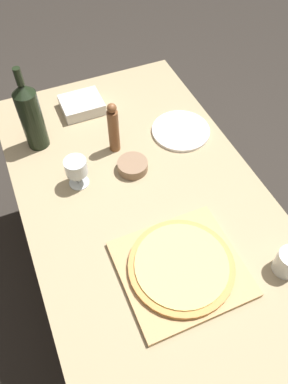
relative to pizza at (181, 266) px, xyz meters
The scene contains 11 objects.
ground_plane 0.87m from the pizza, 88.74° to the left, with size 12.00×12.00×0.00m, color #2D2823.
dining_table 0.35m from the pizza, 88.74° to the left, with size 0.90×1.54×0.77m.
cutting_board 0.02m from the pizza, behind, with size 0.39×0.37×0.02m.
pizza is the anchor object (origin of this frame).
wine_bottle 0.82m from the pizza, 111.14° to the left, with size 0.09×0.09×0.37m.
pepper_mill 0.61m from the pizza, 90.59° to the left, with size 0.04×0.04×0.23m.
wine_glass 0.53m from the pizza, 112.38° to the left, with size 0.08×0.08×0.12m.
small_bowl 0.47m from the pizza, 87.77° to the left, with size 0.12×0.12×0.04m.
drinking_tumbler 0.34m from the pizza, 22.38° to the right, with size 0.08×0.08×0.09m.
dinner_plate 0.65m from the pizza, 63.55° to the left, with size 0.25×0.25×0.01m.
food_container 0.89m from the pizza, 93.72° to the left, with size 0.18×0.16×0.05m.
Camera 1 is at (-0.33, -0.78, 1.90)m, focal length 35.00 mm.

